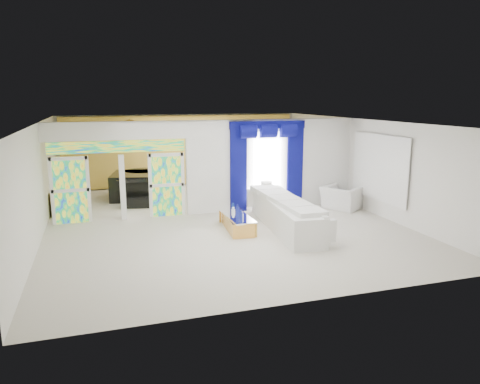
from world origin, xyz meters
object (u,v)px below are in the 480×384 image
object	(u,v)px
grand_piano	(132,186)
armchair	(342,198)
coffee_table	(237,223)
white_sofa	(285,215)
console_table	(274,205)

from	to	relation	value
grand_piano	armchair	bearing A→B (deg)	-18.59
coffee_table	white_sofa	bearing A→B (deg)	-12.53
white_sofa	console_table	world-z (taller)	white_sofa
coffee_table	console_table	bearing A→B (deg)	42.82
armchair	grand_piano	xyz separation A→B (m)	(-6.59, 3.88, 0.08)
coffee_table	grand_piano	size ratio (longest dim) A/B	0.98
armchair	grand_piano	world-z (taller)	grand_piano
coffee_table	grand_piano	distance (m)	5.74
console_table	armchair	bearing A→B (deg)	-9.99
white_sofa	grand_piano	xyz separation A→B (m)	(-3.85, 5.46, 0.06)
coffee_table	armchair	distance (m)	4.29
console_table	armchair	size ratio (longest dim) A/B	1.10
white_sofa	armchair	world-z (taller)	white_sofa
console_table	grand_piano	bearing A→B (deg)	141.18
white_sofa	coffee_table	size ratio (longest dim) A/B	2.34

